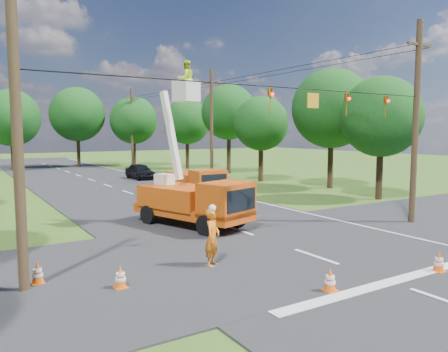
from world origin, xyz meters
TOP-DOWN VIEW (x-y plane):
  - ground at (0.00, 20.00)m, footprint 140.00×140.00m
  - road_main at (0.00, 20.00)m, footprint 12.00×100.00m
  - road_cross at (0.00, 2.00)m, footprint 56.00×10.00m
  - stop_bar at (0.00, -3.20)m, footprint 9.00×0.45m
  - edge_line at (5.60, 20.00)m, footprint 0.12×90.00m
  - bucket_truck at (-1.26, 7.05)m, footprint 4.00×6.53m
  - second_truck at (2.94, 14.66)m, footprint 2.42×5.75m
  - ground_worker at (-3.70, 1.15)m, footprint 0.86×0.82m
  - distant_car at (4.36, 28.67)m, footprint 1.85×4.47m
  - traffic_cone_0 at (-2.07, -2.73)m, footprint 0.38×0.38m
  - traffic_cone_1 at (2.23, -3.36)m, footprint 0.38×0.38m
  - traffic_cone_2 at (0.41, 6.58)m, footprint 0.38×0.38m
  - traffic_cone_3 at (2.29, 11.45)m, footprint 0.38×0.38m
  - traffic_cone_4 at (-7.08, 0.69)m, footprint 0.38×0.38m
  - traffic_cone_5 at (-9.08, 2.38)m, footprint 0.38×0.38m
  - pole_right_near at (8.50, 2.00)m, footprint 1.80×0.30m
  - pole_right_mid at (8.50, 22.00)m, footprint 1.80×0.30m
  - pole_right_far at (8.50, 42.00)m, footprint 1.80×0.30m
  - pole_left at (-9.50, 2.00)m, footprint 0.30×0.30m
  - signal_span at (2.23, 1.99)m, footprint 18.00×0.29m
  - tree_right_a at (13.50, 8.00)m, footprint 5.40×5.40m
  - tree_right_b at (15.00, 14.00)m, footprint 6.40×6.40m
  - tree_right_c at (13.20, 21.00)m, footprint 5.00×5.00m
  - tree_right_d at (14.80, 29.00)m, footprint 6.00×6.00m
  - tree_right_e at (13.80, 37.00)m, footprint 5.60×5.60m
  - tree_far_a at (-5.00, 45.00)m, footprint 6.60×6.60m
  - tree_far_b at (3.00, 47.00)m, footprint 7.00×7.00m
  - tree_far_c at (9.50, 44.00)m, footprint 6.20×6.20m

SIDE VIEW (x-z plane):
  - ground at x=0.00m, z-range 0.00..0.00m
  - road_main at x=0.00m, z-range -0.03..0.03m
  - road_cross at x=0.00m, z-range -0.04..0.04m
  - stop_bar at x=0.00m, z-range -0.01..0.01m
  - edge_line at x=5.60m, z-range -0.01..0.01m
  - traffic_cone_0 at x=-2.07m, z-range 0.00..0.71m
  - traffic_cone_1 at x=2.23m, z-range 0.00..0.71m
  - traffic_cone_2 at x=0.41m, z-range 0.00..0.71m
  - traffic_cone_3 at x=2.29m, z-range 0.00..0.71m
  - traffic_cone_4 at x=-7.08m, z-range 0.00..0.71m
  - traffic_cone_5 at x=-9.08m, z-range 0.00..0.71m
  - distant_car at x=4.36m, z-range 0.00..1.51m
  - ground_worker at x=-3.70m, z-range 0.00..1.98m
  - second_truck at x=2.94m, z-range 0.04..2.17m
  - bucket_truck at x=-1.26m, z-range -2.28..5.68m
  - pole_left at x=-9.50m, z-range 0.00..9.00m
  - pole_right_near at x=8.50m, z-range 0.11..10.11m
  - pole_right_mid at x=8.50m, z-range 0.11..10.11m
  - pole_right_far at x=8.50m, z-range 0.11..10.11m
  - tree_right_c at x=13.20m, z-range 1.40..9.23m
  - tree_right_a at x=13.50m, z-range 1.42..9.70m
  - tree_right_e at x=13.80m, z-range 1.50..10.12m
  - signal_span at x=2.23m, z-range 5.34..6.41m
  - tree_far_c at x=9.50m, z-range 1.47..10.65m
  - tree_far_a at x=-5.00m, z-range 1.44..10.94m
  - tree_right_b at x=15.00m, z-range 1.61..11.26m
  - tree_right_d at x=14.80m, z-range 1.83..11.53m
  - tree_far_b at x=3.00m, z-range 1.65..11.97m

